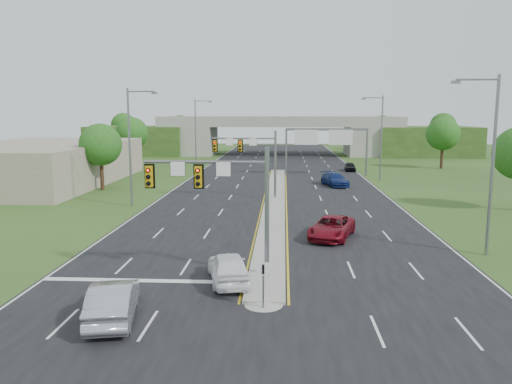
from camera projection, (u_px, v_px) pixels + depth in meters
The scene contains 27 objects.
ground at pixel (267, 277), 26.84m from camera, with size 240.00×240.00×0.00m, color #2C4719.
road at pixel (277, 185), 61.36m from camera, with size 24.00×160.00×0.02m, color black.
median at pixel (275, 201), 49.51m from camera, with size 2.00×54.00×0.16m, color gray.
median_nose at pixel (264, 303), 22.88m from camera, with size 2.00×2.00×0.16m, color gray.
lane_markings at pixel (270, 192), 55.39m from camera, with size 23.72×160.00×0.01m.
signal_mast_near at pixel (224, 190), 26.16m from camera, with size 6.62×0.60×7.00m.
signal_mast_far at pixel (253, 153), 50.81m from camera, with size 6.62×0.60×7.00m.
keep_right_sign at pixel (263, 277), 22.14m from camera, with size 0.60×0.13×2.20m.
sign_gantry at pixel (325, 138), 69.96m from camera, with size 11.58×0.44×6.67m.
overpass at pixel (280, 138), 105.18m from camera, with size 80.00×14.00×8.10m.
lightpole_l_mid at pixel (132, 142), 46.35m from camera, with size 2.85×0.25×11.00m.
lightpole_l_far at pixel (197, 130), 80.86m from camera, with size 2.85×0.25×11.00m.
lightpole_r_near at pixel (490, 157), 30.09m from camera, with size 2.85×0.25×11.00m.
lightpole_r_far at pixel (380, 134), 64.60m from camera, with size 2.85×0.25×11.00m.
tree_l_near at pixel (101, 145), 56.72m from camera, with size 4.80×4.80×7.60m.
tree_l_mid at pixel (132, 133), 81.55m from camera, with size 5.20×5.20×8.12m.
tree_r_mid at pixel (443, 134), 78.79m from camera, with size 5.20×5.20×8.12m.
tree_back_a at pixel (124, 125), 120.73m from camera, with size 6.00×6.00×8.85m.
tree_back_b at pixel (181, 127), 120.01m from camera, with size 5.60×5.60×8.32m.
tree_back_c at pixel (382, 127), 117.36m from camera, with size 5.60×5.60×8.32m.
tree_back_d at pixel (443, 126), 116.54m from camera, with size 6.00×6.00×8.85m.
commercial_building at pixel (38, 163), 62.62m from camera, with size 18.00×30.00×5.00m, color gray.
car_white at pixel (228, 267), 25.87m from camera, with size 1.90×4.72×1.61m, color white.
car_silver at pixel (113, 301), 21.18m from camera, with size 1.76×5.03×1.66m, color #9C9DA3.
car_far_a at pixel (332, 227), 35.11m from camera, with size 2.53×5.48×1.52m, color maroon.
car_far_b at pixel (335, 179), 60.40m from camera, with size 2.19×5.38×1.56m, color navy.
car_far_c at pixel (350, 167), 76.04m from camera, with size 1.55×3.86×1.31m, color black.
Camera 1 is at (0.86, -25.79, 8.72)m, focal length 35.00 mm.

